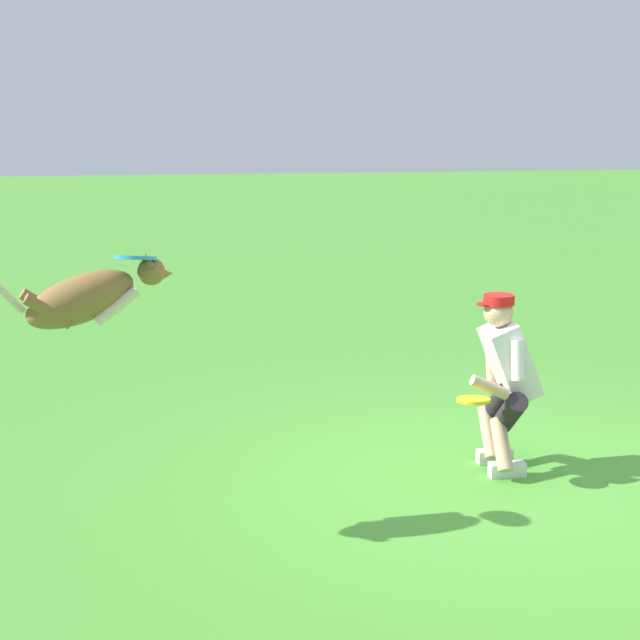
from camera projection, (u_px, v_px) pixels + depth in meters
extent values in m
plane|color=#4B9A33|center=(501.00, 483.00, 7.28)|extent=(60.00, 60.00, 0.00)
cube|color=silver|center=(494.00, 456.00, 7.68)|extent=(0.26, 0.10, 0.10)
cylinder|color=tan|center=(489.00, 432.00, 7.63)|extent=(0.12, 0.31, 0.37)
cylinder|color=#251F27|center=(499.00, 403.00, 7.57)|extent=(0.16, 0.41, 0.37)
cube|color=silver|center=(507.00, 469.00, 7.41)|extent=(0.26, 0.10, 0.10)
cylinder|color=tan|center=(502.00, 445.00, 7.36)|extent=(0.12, 0.31, 0.37)
cylinder|color=#251F27|center=(510.00, 413.00, 7.34)|extent=(0.16, 0.41, 0.37)
cube|color=silver|center=(510.00, 361.00, 7.39)|extent=(0.41, 0.35, 0.58)
cylinder|color=silver|center=(498.00, 347.00, 7.56)|extent=(0.09, 0.14, 0.29)
cylinder|color=silver|center=(517.00, 360.00, 7.18)|extent=(0.09, 0.14, 0.29)
cylinder|color=tan|center=(490.00, 387.00, 7.17)|extent=(0.29, 0.09, 0.19)
cylinder|color=tan|center=(491.00, 367.00, 7.61)|extent=(0.08, 0.15, 0.27)
sphere|color=tan|center=(498.00, 312.00, 7.30)|extent=(0.21, 0.21, 0.21)
cylinder|color=red|center=(499.00, 299.00, 7.28)|extent=(0.22, 0.22, 0.07)
cylinder|color=red|center=(485.00, 304.00, 7.27)|extent=(0.12, 0.12, 0.02)
ellipsoid|color=olive|center=(80.00, 299.00, 6.20)|extent=(0.77, 0.45, 0.47)
ellipsoid|color=beige|center=(111.00, 302.00, 6.27)|extent=(0.14, 0.20, 0.17)
sphere|color=olive|center=(151.00, 271.00, 6.33)|extent=(0.17, 0.17, 0.17)
cone|color=olive|center=(166.00, 274.00, 6.36)|extent=(0.11, 0.11, 0.09)
cone|color=olive|center=(150.00, 261.00, 6.25)|extent=(0.06, 0.06, 0.07)
cone|color=olive|center=(146.00, 258.00, 6.35)|extent=(0.06, 0.06, 0.07)
cylinder|color=beige|center=(117.00, 306.00, 6.20)|extent=(0.30, 0.14, 0.23)
cylinder|color=beige|center=(111.00, 301.00, 6.36)|extent=(0.30, 0.14, 0.23)
cylinder|color=olive|center=(48.00, 311.00, 6.05)|extent=(0.30, 0.14, 0.23)
cylinder|color=olive|center=(44.00, 306.00, 6.21)|extent=(0.30, 0.14, 0.23)
cylinder|color=beige|center=(7.00, 296.00, 6.03)|extent=(0.21, 0.09, 0.23)
cylinder|color=#2C97DE|center=(136.00, 258.00, 6.26)|extent=(0.35, 0.35, 0.08)
cylinder|color=yellow|center=(474.00, 400.00, 7.14)|extent=(0.32, 0.33, 0.04)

